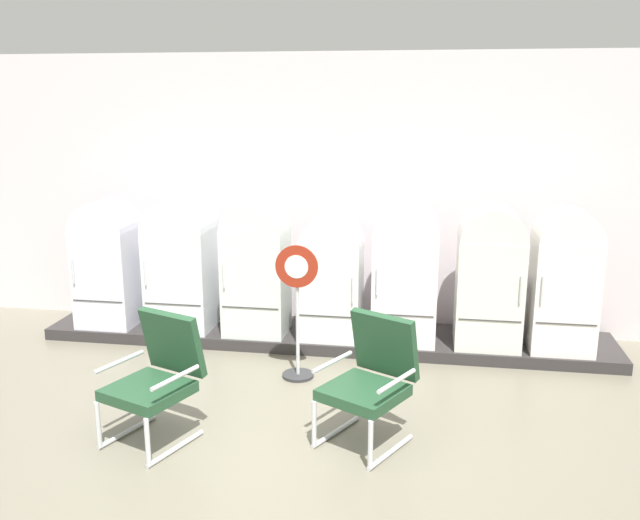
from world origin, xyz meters
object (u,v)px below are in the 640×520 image
(refrigerator_0, at_px, (107,260))
(armchair_right, at_px, (371,376))
(sign_stand, at_px, (297,317))
(refrigerator_6, at_px, (564,276))
(refrigerator_4, at_px, (406,269))
(armchair_left, at_px, (157,374))
(refrigerator_1, at_px, (182,260))
(refrigerator_2, at_px, (256,263))
(refrigerator_3, at_px, (331,274))
(refrigerator_5, at_px, (490,273))

(refrigerator_0, bearing_deg, armchair_right, -31.90)
(sign_stand, bearing_deg, refrigerator_6, 19.04)
(refrigerator_4, distance_m, sign_stand, 1.41)
(armchair_left, relative_size, armchair_right, 1.00)
(armchair_left, bearing_deg, refrigerator_1, 105.44)
(refrigerator_0, relative_size, refrigerator_1, 0.96)
(refrigerator_2, xyz_separation_m, refrigerator_3, (0.85, 0.01, -0.09))
(refrigerator_0, distance_m, refrigerator_1, 0.90)
(refrigerator_3, xyz_separation_m, sign_stand, (-0.20, -0.91, -0.21))
(refrigerator_3, bearing_deg, refrigerator_4, 0.94)
(refrigerator_5, relative_size, sign_stand, 1.11)
(refrigerator_0, xyz_separation_m, refrigerator_2, (1.78, -0.00, 0.03))
(refrigerator_0, relative_size, armchair_left, 1.41)
(refrigerator_6, xyz_separation_m, sign_stand, (-2.67, -0.92, -0.29))
(refrigerator_2, relative_size, armchair_left, 1.47)
(refrigerator_3, xyz_separation_m, armchair_right, (0.63, -2.03, -0.28))
(refrigerator_2, relative_size, armchair_right, 1.47)
(refrigerator_1, distance_m, refrigerator_6, 4.21)
(refrigerator_2, xyz_separation_m, refrigerator_5, (2.56, 0.02, -0.01))
(refrigerator_4, xyz_separation_m, armchair_left, (-1.92, -2.29, -0.38))
(refrigerator_0, relative_size, refrigerator_6, 0.97)
(armchair_left, bearing_deg, refrigerator_3, 64.25)
(armchair_left, xyz_separation_m, armchair_right, (1.73, 0.24, 0.00))
(refrigerator_3, relative_size, refrigerator_5, 0.90)
(refrigerator_4, distance_m, refrigerator_5, 0.89)
(refrigerator_0, height_order, refrigerator_3, refrigerator_0)
(armchair_left, height_order, sign_stand, sign_stand)
(armchair_left, bearing_deg, refrigerator_4, 50.08)
(refrigerator_4, bearing_deg, refrigerator_5, 0.13)
(refrigerator_1, bearing_deg, armchair_left, -74.56)
(refrigerator_0, bearing_deg, armchair_left, -55.98)
(refrigerator_2, bearing_deg, armchair_right, -53.88)
(refrigerator_4, bearing_deg, refrigerator_3, -179.06)
(refrigerator_2, xyz_separation_m, refrigerator_6, (3.32, 0.02, -0.01))
(refrigerator_1, xyz_separation_m, refrigerator_2, (0.89, -0.05, 0.00))
(armchair_right, bearing_deg, refrigerator_6, 48.14)
(refrigerator_3, bearing_deg, sign_stand, -102.52)
(refrigerator_5, xyz_separation_m, armchair_left, (-2.81, -2.29, -0.37))
(refrigerator_1, distance_m, refrigerator_4, 2.56)
(refrigerator_4, bearing_deg, sign_stand, -137.94)
(refrigerator_4, height_order, sign_stand, refrigerator_4)
(sign_stand, bearing_deg, refrigerator_2, 125.74)
(refrigerator_5, bearing_deg, refrigerator_3, -179.48)
(refrigerator_4, bearing_deg, refrigerator_0, -179.72)
(refrigerator_4, distance_m, armchair_left, 3.01)
(refrigerator_5, distance_m, armchair_right, 2.35)
(refrigerator_2, bearing_deg, refrigerator_0, 179.88)
(refrigerator_2, distance_m, refrigerator_3, 0.85)
(refrigerator_5, bearing_deg, refrigerator_1, 179.52)
(refrigerator_6, bearing_deg, refrigerator_4, -179.98)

